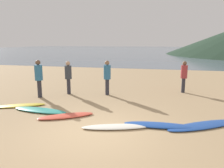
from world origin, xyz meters
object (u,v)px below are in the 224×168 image
surfboard_1 (40,110)px  surfboard_2 (66,116)px  surfboard_3 (116,127)px  person_2 (39,76)px  surfboard_4 (159,125)px  person_3 (107,75)px  surfboard_0 (19,106)px  person_1 (184,74)px  surfboard_5 (204,125)px  person_0 (68,75)px

surfboard_1 → surfboard_2: bearing=-11.4°
surfboard_2 → surfboard_3: surfboard_2 is taller
person_2 → surfboard_2: bearing=-6.3°
surfboard_4 → person_3: 4.71m
surfboard_0 → surfboard_2: (2.50, -0.76, 0.01)m
surfboard_0 → person_3: person_3 is taller
surfboard_2 → person_1: bearing=17.1°
person_1 → surfboard_4: bearing=118.1°
surfboard_1 → surfboard_5: size_ratio=0.85×
surfboard_5 → person_0: bearing=120.7°
surfboard_3 → person_1: (2.48, 5.60, 0.95)m
surfboard_1 → surfboard_5: bearing=3.4°
surfboard_0 → surfboard_1: 1.28m
surfboard_1 → person_2: person_2 is taller
surfboard_4 → surfboard_3: bearing=-164.9°
person_0 → person_3: person_3 is taller
surfboard_1 → surfboard_3: surfboard_1 is taller
surfboard_4 → surfboard_5: size_ratio=0.84×
person_1 → person_3: (-3.83, -1.42, 0.05)m
surfboard_0 → person_2: size_ratio=1.18×
surfboard_1 → surfboard_4: bearing=-1.5°
surfboard_3 → person_2: size_ratio=1.19×
surfboard_0 → surfboard_5: size_ratio=0.80×
surfboard_0 → surfboard_2: 2.61m
surfboard_2 → surfboard_4: (3.30, -0.16, 0.00)m
surfboard_5 → person_3: size_ratio=1.53×
surfboard_2 → surfboard_1: bearing=132.2°
surfboard_3 → surfboard_5: surfboard_3 is taller
surfboard_3 → person_2: 5.43m
surfboard_3 → person_2: (-4.44, 2.94, 1.03)m
person_0 → person_1: person_0 is taller
surfboard_3 → person_1: 6.19m
surfboard_5 → person_0: person_0 is taller
surfboard_5 → surfboard_3: bearing=164.2°
surfboard_3 → person_2: person_2 is taller
surfboard_3 → surfboard_1: bearing=146.7°
surfboard_4 → person_3: size_ratio=1.28×
person_1 → person_3: 4.09m
surfboard_2 → person_2: size_ratio=1.09×
person_1 → person_2: (-6.92, -2.65, 0.09)m
surfboard_4 → person_1: bearing=74.5°
surfboard_0 → person_2: bearing=62.2°
surfboard_2 → surfboard_5: (4.70, 0.20, -0.01)m
surfboard_0 → surfboard_2: surfboard_2 is taller
person_0 → surfboard_5: bearing=-15.4°
surfboard_2 → surfboard_3: size_ratio=0.92×
surfboard_3 → person_0: (-3.36, 3.93, 0.97)m
surfboard_1 → person_2: size_ratio=1.25×
surfboard_1 → person_3: size_ratio=1.30×
surfboard_3 → surfboard_0: bearing=146.5°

